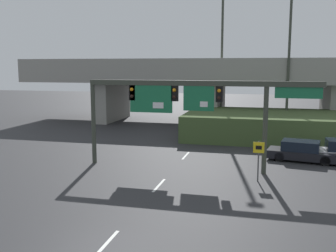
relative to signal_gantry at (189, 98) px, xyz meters
The scene contains 9 objects.
ground_plane 12.42m from the signal_gantry, 94.26° to the right, with size 160.00×160.00×0.00m, color #2D2D30.
lane_markings 5.73m from the signal_gantry, 103.61° to the left, with size 0.14×31.54×0.01m.
signal_gantry is the anchor object (origin of this frame).
speed_limit_sign 5.43m from the signal_gantry, 21.33° to the right, with size 0.60×0.11×2.26m.
highway_light_pole_near 17.56m from the signal_gantry, 89.61° to the left, with size 0.70×0.36×17.48m.
highway_light_pole_far 16.96m from the signal_gantry, 66.71° to the left, with size 0.70×0.36×16.16m.
overpass_bridge 20.01m from the signal_gantry, 92.47° to the left, with size 42.62×9.67×7.11m.
grass_embankment 14.12m from the signal_gantry, 64.20° to the left, with size 16.62×9.22×2.22m.
parked_sedan_near_right 8.92m from the signal_gantry, 29.12° to the left, with size 4.86×2.59×1.37m.
Camera 1 is at (5.36, -11.78, 6.32)m, focal length 42.00 mm.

